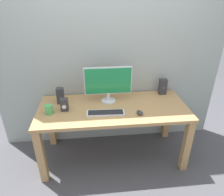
% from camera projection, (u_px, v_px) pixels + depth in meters
% --- Properties ---
extents(ground_plane, '(6.00, 6.00, 0.00)m').
position_uv_depth(ground_plane, '(113.00, 154.00, 2.76)').
color(ground_plane, '#4C4C51').
extents(wall_back, '(2.96, 0.04, 3.00)m').
position_uv_depth(wall_back, '(109.00, 34.00, 2.44)').
color(wall_back, '#9EA8A3').
rests_on(wall_back, ground_plane).
extents(desk, '(1.76, 0.76, 0.74)m').
position_uv_depth(desk, '(113.00, 115.00, 2.48)').
color(desk, tan).
rests_on(desk, ground_plane).
extents(monitor, '(0.57, 0.18, 0.44)m').
position_uv_depth(monitor, '(108.00, 83.00, 2.44)').
color(monitor, silver).
rests_on(monitor, desk).
extents(keyboard_primary, '(0.43, 0.15, 0.02)m').
position_uv_depth(keyboard_primary, '(106.00, 113.00, 2.29)').
color(keyboard_primary, silver).
rests_on(keyboard_primary, desk).
extents(mouse, '(0.08, 0.10, 0.04)m').
position_uv_depth(mouse, '(140.00, 113.00, 2.27)').
color(mouse, '#333338').
rests_on(mouse, desk).
extents(speaker_right, '(0.09, 0.08, 0.21)m').
position_uv_depth(speaker_right, '(163.00, 87.00, 2.69)').
color(speaker_right, '#333338').
rests_on(speaker_right, desk).
extents(speaker_left, '(0.08, 0.08, 0.20)m').
position_uv_depth(speaker_left, '(60.00, 96.00, 2.46)').
color(speaker_left, '#333338').
rests_on(speaker_left, desk).
extents(audio_controller, '(0.08, 0.08, 0.15)m').
position_uv_depth(audio_controller, '(64.00, 105.00, 2.32)').
color(audio_controller, '#333338').
rests_on(audio_controller, desk).
extents(coffee_mug, '(0.09, 0.09, 0.10)m').
position_uv_depth(coffee_mug, '(49.00, 109.00, 2.27)').
color(coffee_mug, '#4CB259').
rests_on(coffee_mug, desk).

